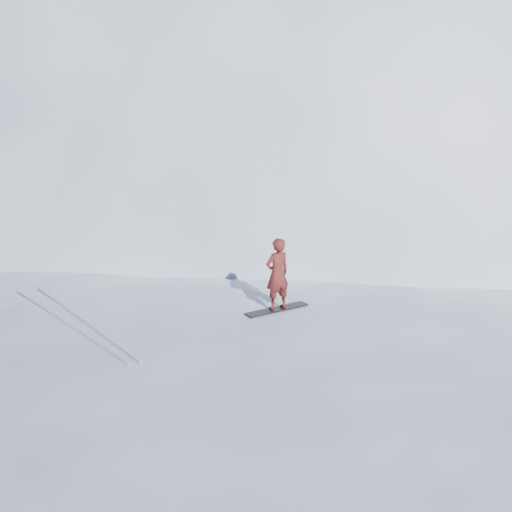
{
  "coord_description": "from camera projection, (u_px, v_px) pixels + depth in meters",
  "views": [
    {
      "loc": [
        -4.62,
        -8.6,
        7.06
      ],
      "look_at": [
        2.24,
        3.26,
        3.5
      ],
      "focal_mm": 40.0,
      "sensor_mm": 36.0,
      "label": 1
    }
  ],
  "objects": [
    {
      "name": "peak_shoulder",
      "position": [
        227.0,
        235.0,
        32.82
      ],
      "size": [
        28.0,
        24.0,
        18.0
      ],
      "primitive_type": "ellipsoid",
      "color": "white",
      "rests_on": "ground"
    },
    {
      "name": "snowboarder",
      "position": [
        277.0,
        274.0,
        13.37
      ],
      "size": [
        0.65,
        0.44,
        1.72
      ],
      "primitive_type": "imported",
      "rotation": [
        0.0,
        0.0,
        3.18
      ],
      "color": "maroon",
      "rests_on": "snowboard"
    },
    {
      "name": "ground",
      "position": [
        241.0,
        478.0,
        11.21
      ],
      "size": [
        400.0,
        400.0,
        0.0
      ],
      "primitive_type": "plane",
      "color": "white",
      "rests_on": "ground"
    },
    {
      "name": "wind_bumps",
      "position": [
        173.0,
        434.0,
        12.72
      ],
      "size": [
        16.0,
        14.4,
        1.0
      ],
      "color": "white",
      "rests_on": "ground"
    },
    {
      "name": "summit_peak",
      "position": [
        331.0,
        203.0,
        43.66
      ],
      "size": [
        60.0,
        56.0,
        56.0
      ],
      "primitive_type": "ellipsoid",
      "color": "white",
      "rests_on": "ground"
    },
    {
      "name": "snowboard",
      "position": [
        277.0,
        309.0,
        13.59
      ],
      "size": [
        1.67,
        0.38,
        0.03
      ],
      "primitive_type": "cube",
      "rotation": [
        0.0,
        0.0,
        0.04
      ],
      "color": "black",
      "rests_on": "near_ridge"
    },
    {
      "name": "near_ridge",
      "position": [
        218.0,
        400.0,
        14.21
      ],
      "size": [
        36.0,
        28.0,
        4.8
      ],
      "primitive_type": "ellipsoid",
      "color": "white",
      "rests_on": "ground"
    },
    {
      "name": "board_tracks",
      "position": [
        72.0,
        318.0,
        12.97
      ],
      "size": [
        1.42,
        5.95,
        0.04
      ],
      "color": "silver",
      "rests_on": "ground"
    }
  ]
}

